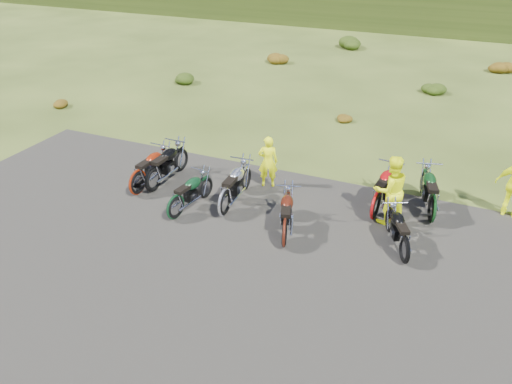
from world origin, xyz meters
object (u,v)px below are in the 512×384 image
at_px(motorcycle_0, 155,192).
at_px(motorcycle_7, 430,222).
at_px(motorcycle_3, 225,216).
at_px(person_middle, 268,162).

relative_size(motorcycle_0, motorcycle_7, 1.02).
distance_m(motorcycle_3, person_middle, 2.27).
distance_m(motorcycle_3, motorcycle_7, 5.59).
bearing_deg(motorcycle_0, motorcycle_7, -77.23).
height_order(motorcycle_7, person_middle, person_middle).
bearing_deg(motorcycle_7, person_middle, 73.10).
xyz_separation_m(motorcycle_0, motorcycle_3, (2.57, -0.38, 0.00)).
distance_m(motorcycle_7, person_middle, 4.89).
bearing_deg(person_middle, motorcycle_7, 158.33).
bearing_deg(motorcycle_7, motorcycle_0, 86.00).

